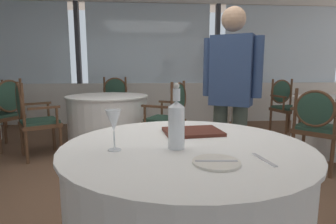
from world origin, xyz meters
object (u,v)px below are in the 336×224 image
dining_chair_0_0 (31,115)px  dining_chair_0_2 (115,100)px  dining_chair_0_1 (171,113)px  dining_chair_1_0 (286,102)px  side_plate (216,162)px  wine_glass (114,122)px  menu_book (193,132)px  water_bottle (176,123)px  diner_person_1 (231,90)px  dining_chair_2_1 (5,109)px  diner_person_0 (232,79)px  dining_chair_1_1 (317,123)px

dining_chair_0_0 → dining_chair_0_2: size_ratio=0.99×
dining_chair_0_1 → dining_chair_1_0: dining_chair_0_1 is taller
side_plate → dining_chair_0_2: (-0.88, 4.01, -0.18)m
wine_glass → menu_book: wine_glass is taller
water_bottle → diner_person_1: bearing=60.4°
water_bottle → dining_chair_0_0: 2.76m
dining_chair_2_1 → diner_person_1: bearing=175.6°
side_plate → menu_book: bearing=90.9°
side_plate → dining_chair_1_0: bearing=58.0°
diner_person_0 → side_plate: bearing=155.1°
dining_chair_0_0 → menu_book: bearing=-78.2°
side_plate → dining_chair_1_1: 2.37m
side_plate → dining_chair_2_1: 3.70m
side_plate → dining_chair_0_0: dining_chair_0_0 is taller
menu_book → diner_person_0: bearing=61.7°
wine_glass → diner_person_1: 1.43m
water_bottle → dining_chair_0_2: size_ratio=0.32×
side_plate → dining_chair_1_1: size_ratio=0.21×
dining_chair_1_0 → dining_chair_0_0: bearing=-88.6°
dining_chair_0_0 → dining_chair_1_1: size_ratio=1.05×
dining_chair_0_1 → dining_chair_0_2: 1.79m
dining_chair_0_2 → dining_chair_1_0: dining_chair_0_2 is taller
water_bottle → diner_person_0: bearing=67.9°
wine_glass → dining_chair_0_0: size_ratio=0.20×
side_plate → dining_chair_0_0: bearing=125.7°
dining_chair_1_0 → menu_book: bearing=-49.1°
diner_person_1 → water_bottle: bearing=-178.6°
dining_chair_0_0 → dining_chair_2_1: size_ratio=0.97×
diner_person_0 → dining_chair_0_0: bearing=103.6°
water_bottle → dining_chair_1_0: size_ratio=0.33×
side_plate → dining_chair_1_0: (2.13, 3.40, -0.19)m
wine_glass → dining_chair_0_1: dining_chair_0_1 is taller
dining_chair_0_0 → dining_chair_1_0: (3.88, 0.95, 0.00)m
side_plate → wine_glass: (-0.44, 0.22, 0.14)m
water_bottle → diner_person_0: diner_person_0 is taller
wine_glass → dining_chair_1_0: dining_chair_1_0 is taller
dining_chair_2_1 → diner_person_0: size_ratio=0.59×
wine_glass → dining_chair_1_1: 2.57m
dining_chair_2_1 → dining_chair_0_0: bearing=166.1°
wine_glass → dining_chair_0_2: bearing=96.6°
menu_book → diner_person_1: (0.48, 0.78, 0.19)m
dining_chair_1_1 → diner_person_1: (-1.13, -0.42, 0.40)m
dining_chair_2_1 → diner_person_0: 3.56m
side_plate → dining_chair_0_0: (-1.76, 2.45, -0.19)m
dining_chair_1_1 → diner_person_0: diner_person_0 is taller
menu_book → dining_chair_1_0: (2.13, 2.87, -0.19)m
water_bottle → wine_glass: 0.30m
dining_chair_0_1 → diner_person_0: size_ratio=0.58×
water_bottle → dining_chair_0_0: water_bottle is taller
dining_chair_0_1 → wine_glass: bearing=107.5°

